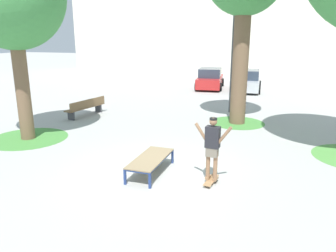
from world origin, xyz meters
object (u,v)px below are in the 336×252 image
(car_silver, at_px, (247,81))
(light_post, at_px, (233,35))
(skater, at_px, (212,145))
(skate_box, at_px, (150,159))
(skateboard, at_px, (211,180))
(car_red, at_px, (210,79))
(park_bench, at_px, (86,107))

(car_silver, distance_m, light_post, 7.92)
(skater, xyz_separation_m, light_post, (-0.88, 8.69, 2.75))
(skater, height_order, car_silver, skater)
(skate_box, relative_size, car_silver, 0.44)
(skater, height_order, light_post, light_post)
(skate_box, xyz_separation_m, skateboard, (1.76, -0.09, -0.34))
(skater, distance_m, car_red, 16.66)
(skate_box, distance_m, car_red, 16.29)
(skate_box, distance_m, skateboard, 1.80)
(car_red, bearing_deg, light_post, -70.56)
(car_silver, relative_size, light_post, 0.74)
(park_bench, distance_m, light_post, 7.98)
(skater, relative_size, car_silver, 0.39)
(skateboard, xyz_separation_m, park_bench, (-7.36, 5.50, 0.37))
(skater, bearing_deg, car_red, 102.32)
(skateboard, bearing_deg, light_post, 95.76)
(car_silver, xyz_separation_m, light_post, (-0.08, -7.28, 3.13))
(skate_box, bearing_deg, car_silver, 86.51)
(skateboard, relative_size, park_bench, 0.33)
(skate_box, xyz_separation_m, car_silver, (0.97, 15.88, 0.28))
(skate_box, distance_m, park_bench, 7.79)
(skate_box, relative_size, skateboard, 2.33)
(light_post, bearing_deg, skate_box, -95.90)
(car_red, height_order, park_bench, car_red)
(park_bench, bearing_deg, skateboard, -36.75)
(skater, bearing_deg, park_bench, 143.26)
(skateboard, bearing_deg, skate_box, 177.16)
(car_red, height_order, car_silver, same)
(car_red, xyz_separation_m, park_bench, (-3.81, -10.78, -0.24))
(skateboard, height_order, car_red, car_red)
(car_silver, bearing_deg, skater, -87.14)
(light_post, bearing_deg, car_silver, 89.38)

